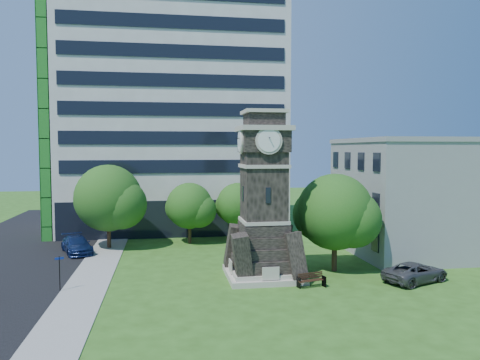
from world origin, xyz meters
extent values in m
plane|color=#2E5518|center=(0.00, 0.00, 0.00)|extent=(160.00, 160.00, 0.00)
cube|color=gray|center=(-9.50, 5.00, 0.03)|extent=(3.00, 70.00, 0.06)
cube|color=#B4AB9D|center=(3.00, 2.00, 0.20)|extent=(5.40, 5.40, 0.40)
cube|color=#B4AB9D|center=(3.00, 2.00, 0.55)|extent=(4.80, 4.80, 0.30)
cube|color=black|center=(3.00, 2.00, 7.20)|extent=(3.00, 3.00, 6.40)
cube|color=#B4AB9D|center=(3.00, 2.00, 4.20)|extent=(3.25, 3.25, 0.25)
cube|color=#B4AB9D|center=(3.00, 2.00, 8.20)|extent=(3.25, 3.25, 0.25)
cube|color=black|center=(3.00, 0.48, 6.20)|extent=(0.35, 0.08, 1.10)
cube|color=black|center=(3.00, 2.00, 10.00)|extent=(3.30, 3.30, 1.60)
cube|color=#B4AB9D|center=(3.00, 2.00, 10.90)|extent=(3.70, 3.70, 0.35)
cylinder|color=white|center=(3.00, 0.23, 10.00)|extent=(1.56, 0.06, 1.56)
cylinder|color=white|center=(1.23, 2.00, 10.00)|extent=(0.06, 1.56, 1.56)
cube|color=black|center=(3.00, 2.00, 11.50)|extent=(2.60, 2.60, 0.90)
cube|color=#B4AB9D|center=(3.00, 2.00, 12.10)|extent=(3.00, 3.00, 0.25)
cube|color=silver|center=(-3.00, 26.00, 14.00)|extent=(25.00, 15.00, 28.00)
cube|color=black|center=(-3.00, 18.80, 2.00)|extent=(24.50, 0.80, 4.00)
cube|color=gray|center=(20.00, 8.00, 5.00)|extent=(15.00, 12.00, 10.00)
cube|color=gray|center=(20.00, 8.00, 10.20)|extent=(15.20, 12.20, 0.40)
imported|color=#11204D|center=(-12.07, 12.48, 0.77)|extent=(3.86, 5.70, 1.53)
imported|color=#45464A|center=(13.41, -0.98, 0.70)|extent=(5.55, 4.03, 1.40)
cube|color=black|center=(4.79, -1.08, 0.37)|extent=(0.06, 0.48, 0.74)
cube|color=black|center=(6.60, -1.08, 0.37)|extent=(0.06, 0.48, 0.74)
cube|color=#331E11|center=(5.69, -1.08, 0.48)|extent=(1.91, 0.51, 0.04)
cube|color=#331E11|center=(5.69, -0.85, 0.78)|extent=(1.91, 0.04, 0.43)
cylinder|color=black|center=(-11.04, 0.66, 1.18)|extent=(0.06, 0.06, 2.36)
cube|color=#0D3B92|center=(-11.04, 0.66, 2.22)|extent=(0.57, 0.04, 0.14)
cylinder|color=#332114|center=(-9.43, 14.21, 1.40)|extent=(0.37, 0.37, 2.80)
sphere|color=#386C20|center=(-9.43, 14.21, 4.81)|extent=(6.32, 6.32, 6.32)
sphere|color=#386C20|center=(-8.17, 13.58, 4.27)|extent=(4.74, 4.74, 4.74)
sphere|color=#386C20|center=(-10.54, 15.00, 4.50)|extent=(4.43, 4.43, 4.43)
cylinder|color=#332114|center=(-1.72, 15.27, 1.10)|extent=(0.34, 0.34, 2.20)
sphere|color=#31641D|center=(-1.72, 15.27, 3.80)|extent=(4.60, 4.60, 4.60)
sphere|color=#31641D|center=(-0.80, 14.81, 3.37)|extent=(3.45, 3.45, 3.45)
sphere|color=#31641D|center=(-2.52, 15.85, 3.55)|extent=(3.22, 3.22, 3.22)
cylinder|color=#332114|center=(3.30, 15.89, 1.10)|extent=(0.36, 0.36, 2.19)
sphere|color=#28681F|center=(3.30, 15.89, 3.78)|extent=(4.43, 4.43, 4.43)
sphere|color=#28681F|center=(4.18, 15.45, 3.35)|extent=(3.32, 3.32, 3.32)
sphere|color=#28681F|center=(2.52, 16.44, 3.53)|extent=(3.10, 3.10, 3.10)
cylinder|color=#332114|center=(8.80, 2.85, 1.34)|extent=(0.40, 0.40, 2.68)
sphere|color=#2D5D1B|center=(8.80, 2.85, 4.61)|extent=(5.88, 5.88, 5.88)
sphere|color=#2D5D1B|center=(9.97, 2.26, 4.09)|extent=(4.41, 4.41, 4.41)
sphere|color=#2D5D1B|center=(7.77, 3.58, 4.31)|extent=(4.12, 4.12, 4.12)
camera|label=1|loc=(-4.09, -31.24, 9.40)|focal=35.00mm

